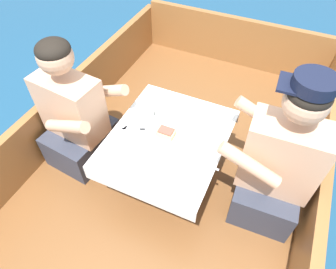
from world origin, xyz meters
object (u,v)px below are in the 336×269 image
person_starboard (276,165)px  coffee_cup_starboard (193,113)px  sandwich (166,133)px  coffee_cup_port (146,173)px  person_port (75,118)px

person_starboard → coffee_cup_starboard: 0.59m
person_starboard → sandwich: 0.65m
person_starboard → coffee_cup_starboard: size_ratio=10.09×
sandwich → coffee_cup_port: size_ratio=1.14×
sandwich → coffee_cup_starboard: bearing=68.9°
sandwich → coffee_cup_port: same height
coffee_cup_starboard → coffee_cup_port: bearing=-96.6°
sandwich → coffee_cup_port: bearing=-85.4°
coffee_cup_starboard → person_starboard: bearing=-16.3°
person_port → coffee_cup_starboard: size_ratio=9.32×
sandwich → coffee_cup_starboard: 0.24m
person_port → coffee_cup_port: bearing=-14.2°
sandwich → coffee_cup_port: 0.31m
person_port → person_starboard: bearing=11.6°
person_port → sandwich: size_ratio=8.91×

